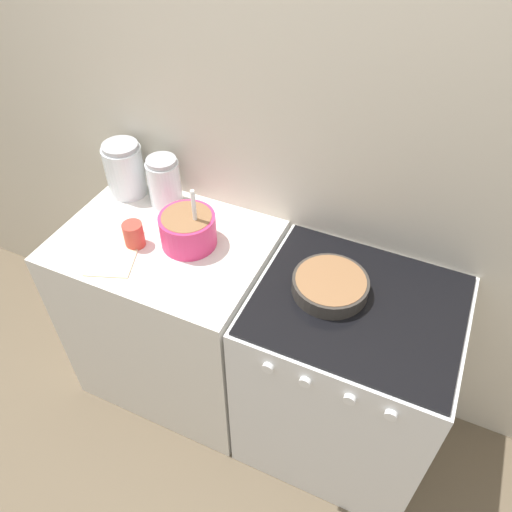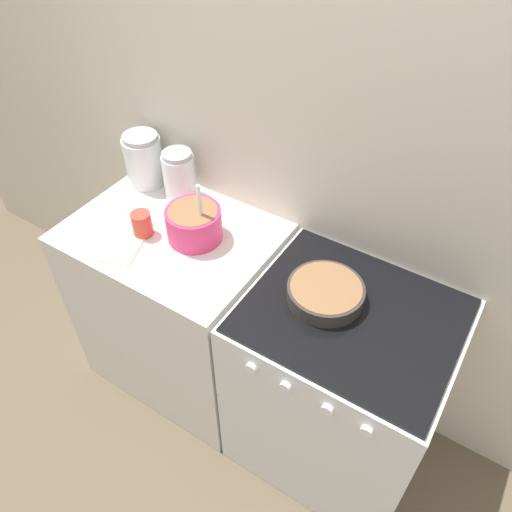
{
  "view_description": "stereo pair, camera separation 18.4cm",
  "coord_description": "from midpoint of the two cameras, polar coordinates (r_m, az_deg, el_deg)",
  "views": [
    {
      "loc": [
        0.53,
        -0.87,
        2.25
      ],
      "look_at": [
        -0.02,
        0.34,
        0.98
      ],
      "focal_mm": 35.0,
      "sensor_mm": 36.0,
      "label": 1
    },
    {
      "loc": [
        0.69,
        -0.78,
        2.25
      ],
      "look_at": [
        -0.02,
        0.34,
        0.98
      ],
      "focal_mm": 35.0,
      "sensor_mm": 36.0,
      "label": 2
    }
  ],
  "objects": [
    {
      "name": "ground_plane",
      "position": [
        2.48,
        -1.83,
        -21.65
      ],
      "size": [
        12.0,
        12.0,
        0.0
      ],
      "primitive_type": "plane",
      "color": "brown"
    },
    {
      "name": "wall_back",
      "position": [
        1.92,
        8.49,
        10.08
      ],
      "size": [
        4.68,
        0.05,
        2.4
      ],
      "color": "beige",
      "rests_on": "ground_plane"
    },
    {
      "name": "countertop_cabinet",
      "position": [
        2.36,
        -6.29,
        -5.81
      ],
      "size": [
        0.84,
        0.63,
        0.93
      ],
      "color": "silver",
      "rests_on": "ground_plane"
    },
    {
      "name": "stove",
      "position": [
        2.14,
        11.81,
        -14.59
      ],
      "size": [
        0.74,
        0.65,
        0.93
      ],
      "color": "silver",
      "rests_on": "ground_plane"
    },
    {
      "name": "mixing_bowl",
      "position": [
        1.95,
        -4.44,
        3.75
      ],
      "size": [
        0.22,
        0.22,
        0.27
      ],
      "color": "#E0336B",
      "rests_on": "countertop_cabinet"
    },
    {
      "name": "baking_pan",
      "position": [
        1.77,
        10.92,
        -4.24
      ],
      "size": [
        0.27,
        0.27,
        0.06
      ],
      "color": "#38332D",
      "rests_on": "stove"
    },
    {
      "name": "storage_jar_left",
      "position": [
        2.27,
        -10.36,
        10.35
      ],
      "size": [
        0.17,
        0.17,
        0.24
      ],
      "color": "silver",
      "rests_on": "countertop_cabinet"
    },
    {
      "name": "storage_jar_middle",
      "position": [
        2.16,
        -6.31,
        8.74
      ],
      "size": [
        0.14,
        0.14,
        0.22
      ],
      "color": "silver",
      "rests_on": "countertop_cabinet"
    },
    {
      "name": "tin_can",
      "position": [
        2.01,
        -10.37,
        3.51
      ],
      "size": [
        0.08,
        0.08,
        0.1
      ],
      "color": "#CC3F33",
      "rests_on": "countertop_cabinet"
    },
    {
      "name": "recipe_page",
      "position": [
        2.02,
        -12.53,
        1.72
      ],
      "size": [
        0.25,
        0.31,
        0.01
      ],
      "color": "beige",
      "rests_on": "countertop_cabinet"
    }
  ]
}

